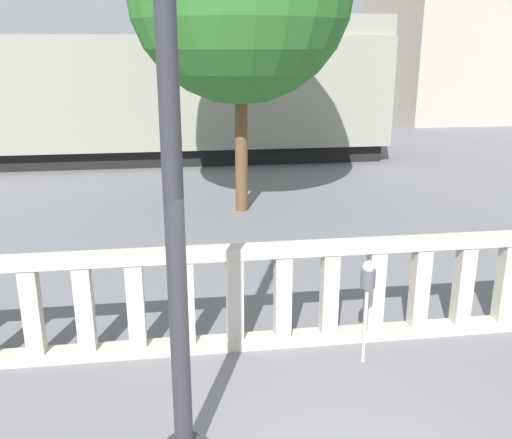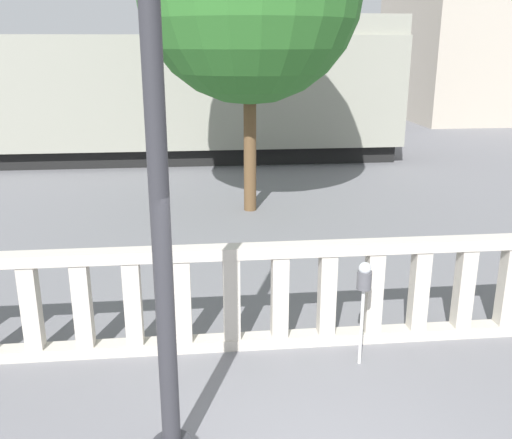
# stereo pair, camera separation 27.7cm
# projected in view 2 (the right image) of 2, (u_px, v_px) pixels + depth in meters

# --- Properties ---
(balustrade) EXTENTS (16.18, 0.24, 1.35)m
(balustrade) POSITION_uv_depth(u_px,v_px,m) (280.00, 296.00, 7.03)
(balustrade) COLOR #BCB5A8
(balustrade) RESTS_ON ground
(lamppost) EXTENTS (0.36, 0.36, 5.06)m
(lamppost) POSITION_uv_depth(u_px,v_px,m) (158.00, 172.00, 4.43)
(lamppost) COLOR #2D2D33
(lamppost) RESTS_ON ground
(parking_meter) EXTENTS (0.17, 0.17, 1.29)m
(parking_meter) POSITION_uv_depth(u_px,v_px,m) (364.00, 284.00, 6.51)
(parking_meter) COLOR silver
(parking_meter) RESTS_ON ground
(train_near) EXTENTS (18.55, 3.05, 4.50)m
(train_near) POSITION_uv_depth(u_px,v_px,m) (111.00, 97.00, 17.96)
(train_near) COLOR black
(train_near) RESTS_ON ground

